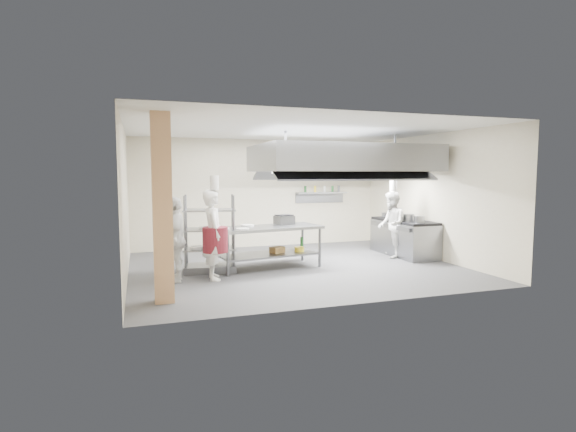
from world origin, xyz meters
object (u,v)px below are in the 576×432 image
object	(u,v)px
cooking_range	(404,239)
chef_line	(391,225)
pass_rack	(210,234)
island	(268,247)
stockpot	(409,218)
chef_head	(213,235)
chef_plating	(176,239)
griddle	(284,220)

from	to	relation	value
cooking_range	chef_line	distance (m)	0.65
pass_rack	chef_line	bearing A→B (deg)	11.51
island	stockpot	size ratio (longest dim) A/B	8.68
chef_line	cooking_range	bearing A→B (deg)	134.44
stockpot	cooking_range	bearing A→B (deg)	72.12
chef_head	stockpot	distance (m)	4.91
pass_rack	chef_head	distance (m)	0.70
cooking_range	chef_plating	world-z (taller)	chef_plating
cooking_range	stockpot	xyz separation A→B (m)	(-0.12, -0.38, 0.57)
island	chef_head	xyz separation A→B (m)	(-1.30, -0.70, 0.42)
chef_head	griddle	distance (m)	2.01
cooking_range	griddle	xyz separation A→B (m)	(-3.22, -0.13, 0.59)
griddle	stockpot	size ratio (longest dim) A/B	1.50
cooking_range	chef_head	size ratio (longest dim) A/B	1.14
pass_rack	cooking_range	bearing A→B (deg)	13.31
chef_plating	island	bearing A→B (deg)	115.16
pass_rack	island	bearing A→B (deg)	8.65
island	stockpot	distance (m)	3.60
chef_head	stockpot	world-z (taller)	chef_head
island	chef_plating	xyz separation A→B (m)	(-2.00, -0.63, 0.35)
chef_line	chef_plating	size ratio (longest dim) A/B	1.01
chef_head	chef_plating	size ratio (longest dim) A/B	1.08
stockpot	griddle	bearing A→B (deg)	175.41
cooking_range	chef_plating	xyz separation A→B (m)	(-5.68, -1.03, 0.39)
island	stockpot	xyz separation A→B (m)	(3.56, 0.03, 0.54)
griddle	chef_head	bearing A→B (deg)	-167.04
cooking_range	chef_head	bearing A→B (deg)	-167.51
pass_rack	stockpot	distance (m)	4.83
cooking_range	chef_plating	bearing A→B (deg)	-169.68
chef_line	griddle	distance (m)	2.75
pass_rack	griddle	bearing A→B (deg)	17.79
pass_rack	cooking_range	distance (m)	4.98
chef_line	chef_plating	xyz separation A→B (m)	(-5.20, -0.85, -0.01)
island	pass_rack	distance (m)	1.32
island	pass_rack	size ratio (longest dim) A/B	1.42
cooking_range	griddle	distance (m)	3.28
chef_head	island	bearing A→B (deg)	-60.99
island	chef_head	bearing A→B (deg)	-160.27
chef_head	stockpot	size ratio (longest dim) A/B	6.61
cooking_range	stockpot	world-z (taller)	stockpot
chef_plating	griddle	bearing A→B (deg)	117.99
pass_rack	chef_line	size ratio (longest dim) A/B	0.99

